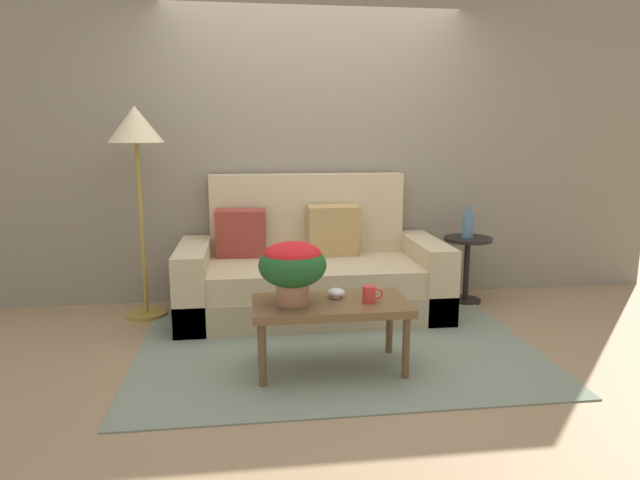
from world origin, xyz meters
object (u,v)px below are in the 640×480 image
at_px(floor_lamp, 136,139).
at_px(table_vase, 468,225).
at_px(snack_bowl, 336,293).
at_px(potted_plant, 292,265).
at_px(coffee_mug, 370,294).
at_px(side_table, 467,258).
at_px(coffee_table, 331,310).
at_px(couch, 311,273).

relative_size(floor_lamp, table_vase, 6.15).
bearing_deg(snack_bowl, potted_plant, -163.74).
bearing_deg(coffee_mug, side_table, 48.27).
distance_m(coffee_table, potted_plant, 0.38).
height_order(coffee_table, floor_lamp, floor_lamp).
bearing_deg(couch, side_table, 4.14).
relative_size(coffee_table, coffee_mug, 7.52).
distance_m(coffee_table, snack_bowl, 0.12).
relative_size(coffee_table, side_table, 1.67).
xyz_separation_m(couch, snack_bowl, (0.04, -1.07, 0.15)).
relative_size(side_table, table_vase, 2.13).
bearing_deg(side_table, potted_plant, -142.29).
xyz_separation_m(side_table, table_vase, (-0.01, 0.00, 0.29)).
bearing_deg(floor_lamp, snack_bowl, -39.76).
bearing_deg(table_vase, coffee_table, -137.84).
distance_m(couch, side_table, 1.38).
relative_size(floor_lamp, coffee_mug, 13.02).
distance_m(coffee_table, coffee_mug, 0.26).
relative_size(potted_plant, coffee_mug, 3.20).
xyz_separation_m(couch, side_table, (1.38, 0.10, 0.07)).
bearing_deg(potted_plant, snack_bowl, 16.26).
bearing_deg(potted_plant, side_table, 37.71).
bearing_deg(coffee_table, coffee_mug, -11.22).
relative_size(couch, coffee_table, 2.20).
xyz_separation_m(floor_lamp, coffee_mug, (1.56, -1.26, -0.92)).
bearing_deg(coffee_table, side_table, 41.97).
height_order(floor_lamp, coffee_mug, floor_lamp).
xyz_separation_m(floor_lamp, table_vase, (2.71, 0.03, -0.73)).
xyz_separation_m(floor_lamp, snack_bowl, (1.37, -1.14, -0.94)).
bearing_deg(coffee_table, potted_plant, -178.74).
height_order(side_table, potted_plant, potted_plant).
bearing_deg(floor_lamp, coffee_table, -42.56).
bearing_deg(snack_bowl, coffee_table, -120.84).
height_order(snack_bowl, table_vase, table_vase).
distance_m(potted_plant, coffee_mug, 0.51).
distance_m(potted_plant, table_vase, 2.04).
bearing_deg(couch, potted_plant, -101.92).
relative_size(coffee_table, snack_bowl, 8.51).
distance_m(floor_lamp, coffee_mug, 2.21).
height_order(couch, floor_lamp, floor_lamp).
bearing_deg(table_vase, snack_bowl, -138.68).
bearing_deg(side_table, snack_bowl, -138.87).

